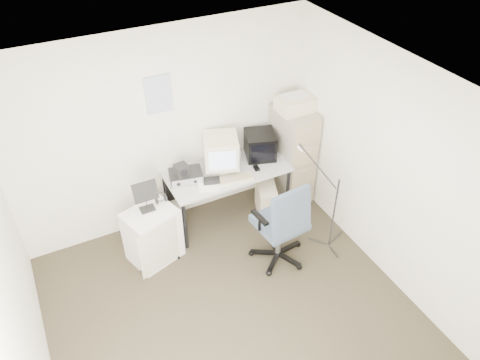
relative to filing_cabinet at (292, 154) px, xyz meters
name	(u,v)px	position (x,y,z in m)	size (l,w,h in m)	color
floor	(234,316)	(-1.58, -1.48, -0.66)	(3.60, 3.60, 0.01)	#2F2C1F
ceiling	(231,103)	(-1.58, -1.48, 1.85)	(3.60, 3.60, 0.01)	white
wall_back	(164,132)	(-1.58, 0.32, 0.60)	(3.60, 0.02, 2.50)	white
wall_left	(16,305)	(-3.38, -1.48, 0.60)	(0.02, 3.60, 2.50)	white
wall_right	(391,174)	(0.22, -1.48, 0.60)	(0.02, 3.60, 2.50)	white
wall_calendar	(158,94)	(-1.60, 0.31, 1.10)	(0.30, 0.02, 0.44)	white
filing_cabinet	(292,154)	(0.00, 0.00, 0.00)	(0.40, 0.60, 1.30)	#B0A792
printer	(296,104)	(0.00, 0.00, 0.74)	(0.46, 0.31, 0.18)	beige
desk	(228,193)	(-0.95, -0.03, -0.29)	(1.50, 0.70, 0.73)	beige
crt_monitor	(221,154)	(-1.00, 0.03, 0.30)	(0.40, 0.42, 0.44)	beige
crt_tv	(260,145)	(-0.45, 0.07, 0.24)	(0.36, 0.38, 0.33)	black
desk_speaker	(237,155)	(-0.74, 0.12, 0.15)	(0.07, 0.07, 0.14)	beige
keyboard	(234,180)	(-0.97, -0.25, 0.09)	(0.45, 0.16, 0.03)	beige
mouse	(256,168)	(-0.63, -0.17, 0.09)	(0.06, 0.10, 0.03)	black
radio_receiver	(186,176)	(-1.47, 0.02, 0.13)	(0.38, 0.27, 0.11)	black
radio_speaker	(181,170)	(-1.53, -0.01, 0.26)	(0.14, 0.14, 0.14)	black
papers	(208,183)	(-1.26, -0.17, 0.09)	(0.24, 0.33, 0.02)	white
pc_tower	(266,199)	(-0.49, -0.21, -0.42)	(0.22, 0.50, 0.47)	beige
office_chair	(280,221)	(-0.75, -0.96, -0.08)	(0.66, 0.66, 1.15)	#3C414E
side_cart	(153,235)	(-2.03, -0.30, -0.31)	(0.55, 0.44, 0.68)	white
music_stand	(145,196)	(-2.03, -0.23, 0.23)	(0.27, 0.14, 0.39)	black
headphones	(161,199)	(-1.85, -0.18, 0.08)	(0.14, 0.14, 0.02)	black
mic_stand	(335,204)	(-0.09, -1.07, 0.01)	(0.02, 0.02, 1.31)	black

